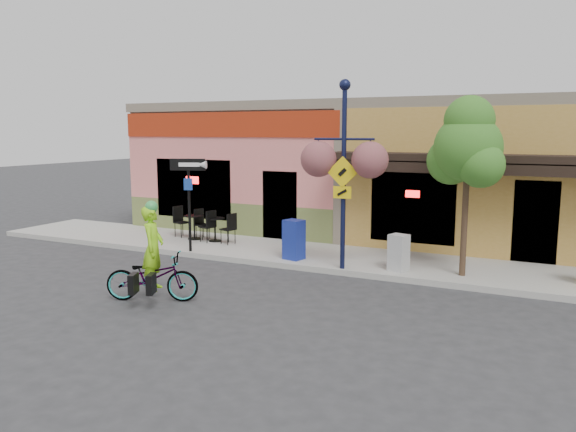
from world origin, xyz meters
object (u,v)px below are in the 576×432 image
at_px(building, 407,168).
at_px(bicycle, 152,277).
at_px(newspaper_box_blue, 294,240).
at_px(newspaper_box_grey, 399,253).
at_px(street_tree, 466,186).
at_px(one_way_sign, 189,205).
at_px(lamp_post, 344,176).
at_px(cyclist_rider, 153,260).

bearing_deg(building, bicycle, -104.07).
height_order(newspaper_box_blue, newspaper_box_grey, newspaper_box_blue).
bearing_deg(bicycle, newspaper_box_grey, -66.84).
xyz_separation_m(bicycle, newspaper_box_blue, (1.29, 4.24, 0.17)).
bearing_deg(street_tree, newspaper_box_grey, -171.89).
distance_m(building, newspaper_box_grey, 6.82).
height_order(building, newspaper_box_blue, building).
bearing_deg(street_tree, one_way_sign, -175.31).
xyz_separation_m(bicycle, one_way_sign, (-1.79, 3.83, 0.95)).
relative_size(lamp_post, newspaper_box_blue, 4.37).
bearing_deg(building, newspaper_box_blue, -102.15).
height_order(building, bicycle, building).
relative_size(building, street_tree, 4.27).
bearing_deg(one_way_sign, cyclist_rider, -83.36).
bearing_deg(one_way_sign, newspaper_box_blue, -11.55).
distance_m(cyclist_rider, newspaper_box_blue, 4.42).
distance_m(bicycle, newspaper_box_blue, 4.43).
bearing_deg(one_way_sign, lamp_post, -19.00).
height_order(cyclist_rider, one_way_sign, one_way_sign).
relative_size(building, bicycle, 9.28).
bearing_deg(lamp_post, building, 84.06).
bearing_deg(street_tree, newspaper_box_blue, -177.29).
relative_size(cyclist_rider, one_way_sign, 0.67).
distance_m(lamp_post, newspaper_box_blue, 2.39).
bearing_deg(street_tree, lamp_post, -167.77).
bearing_deg(bicycle, one_way_sign, 2.55).
xyz_separation_m(one_way_sign, newspaper_box_blue, (3.08, 0.40, -0.79)).
relative_size(building, cyclist_rider, 10.24).
bearing_deg(street_tree, bicycle, -141.72).
height_order(one_way_sign, newspaper_box_grey, one_way_sign).
bearing_deg(newspaper_box_grey, one_way_sign, -158.79).
bearing_deg(street_tree, cyclist_rider, -141.47).
bearing_deg(bicycle, newspaper_box_blue, -39.41).
bearing_deg(bicycle, street_tree, -74.19).
height_order(lamp_post, newspaper_box_blue, lamp_post).
height_order(building, newspaper_box_grey, building).
xyz_separation_m(cyclist_rider, street_tree, (5.58, 4.44, 1.39)).
xyz_separation_m(lamp_post, street_tree, (2.81, 0.61, -0.19)).
distance_m(bicycle, one_way_sign, 4.34).
height_order(lamp_post, newspaper_box_grey, lamp_post).
bearing_deg(newspaper_box_grey, lamp_post, -145.85).
bearing_deg(building, cyclist_rider, -103.82).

